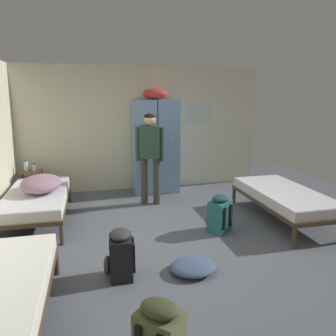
% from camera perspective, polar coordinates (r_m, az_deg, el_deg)
% --- Properties ---
extents(ground_plane, '(8.28, 8.28, 0.00)m').
position_cam_1_polar(ground_plane, '(4.61, 0.76, -12.29)').
color(ground_plane, '#565B66').
extents(room_backdrop, '(5.00, 5.23, 2.51)m').
position_cam_1_polar(room_backdrop, '(5.39, -15.76, 4.87)').
color(room_backdrop, beige).
rests_on(room_backdrop, ground_plane).
extents(locker_bank, '(0.90, 0.55, 2.07)m').
position_cam_1_polar(locker_bank, '(6.55, -2.20, 4.15)').
color(locker_bank, '#7A9ECC').
rests_on(locker_bank, ground_plane).
extents(shelf_unit, '(0.38, 0.30, 0.57)m').
position_cam_1_polar(shelf_unit, '(6.58, -22.71, -2.36)').
color(shelf_unit, brown).
rests_on(shelf_unit, ground_plane).
extents(bed_left_rear, '(0.90, 1.90, 0.49)m').
position_cam_1_polar(bed_left_rear, '(5.44, -21.99, -4.99)').
color(bed_left_rear, '#473828').
rests_on(bed_left_rear, ground_plane).
extents(bed_right, '(0.90, 1.90, 0.49)m').
position_cam_1_polar(bed_right, '(5.46, 19.66, -4.74)').
color(bed_right, '#473828').
rests_on(bed_right, ground_plane).
extents(bedding_heap, '(0.61, 0.81, 0.25)m').
position_cam_1_polar(bedding_heap, '(5.38, -21.32, -2.54)').
color(bedding_heap, gray).
rests_on(bedding_heap, bed_left_rear).
extents(person_traveler, '(0.49, 0.31, 1.63)m').
position_cam_1_polar(person_traveler, '(5.76, -3.17, 3.09)').
color(person_traveler, '#3D3833').
rests_on(person_traveler, ground_plane).
extents(water_bottle, '(0.07, 0.07, 0.21)m').
position_cam_1_polar(water_bottle, '(6.55, -23.61, 0.32)').
color(water_bottle, '#B2DBEA').
rests_on(water_bottle, shelf_unit).
extents(lotion_bottle, '(0.05, 0.05, 0.16)m').
position_cam_1_polar(lotion_bottle, '(6.47, -22.37, 0.09)').
color(lotion_bottle, beige).
rests_on(lotion_bottle, shelf_unit).
extents(backpack_black, '(0.35, 0.34, 0.55)m').
position_cam_1_polar(backpack_black, '(3.68, -8.41, -14.84)').
color(backpack_black, black).
rests_on(backpack_black, ground_plane).
extents(backpack_teal, '(0.41, 0.42, 0.55)m').
position_cam_1_polar(backpack_teal, '(4.81, 8.94, -8.00)').
color(backpack_teal, '#23666B').
rests_on(backpack_teal, ground_plane).
extents(clothes_pile_denim, '(0.52, 0.45, 0.12)m').
position_cam_1_polar(clothes_pile_denim, '(3.83, 4.38, -16.88)').
color(clothes_pile_denim, '#42567A').
rests_on(clothes_pile_denim, ground_plane).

